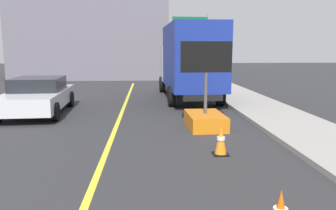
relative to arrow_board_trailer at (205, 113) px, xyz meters
name	(u,v)px	position (x,y,z in m)	size (l,w,h in m)	color
lane_center_stripe	(98,173)	(-2.84, -3.84, -0.48)	(0.14, 36.00, 0.01)	yellow
arrow_board_trailer	(205,113)	(0.00, 0.00, 0.00)	(1.60, 1.84, 2.70)	orange
box_truck	(189,61)	(0.22, 6.06, 1.43)	(2.65, 7.76, 3.58)	black
pickup_car	(38,96)	(-6.04, 2.78, 0.22)	(2.33, 4.73, 1.38)	silver
highway_guide_sign	(198,36)	(1.96, 14.71, 2.94)	(2.78, 0.33, 5.00)	gray
far_building_block	(96,30)	(-6.43, 21.00, 3.71)	(12.67, 9.43, 8.39)	slate
traffic_cone_mid_lane	(221,141)	(-0.11, -2.78, -0.14)	(0.36, 0.36, 0.70)	black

